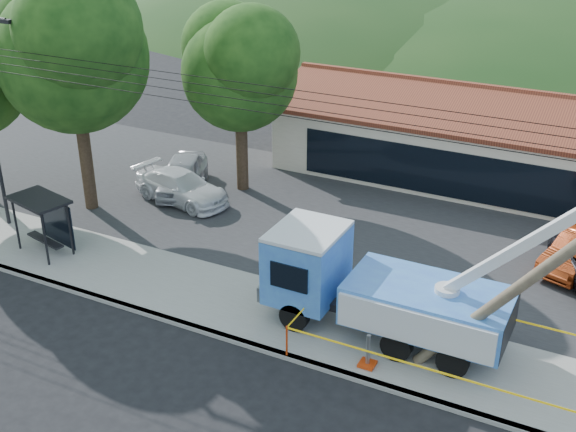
# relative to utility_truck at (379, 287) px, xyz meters

# --- Properties ---
(ground) EXTENTS (120.00, 120.00, 0.00)m
(ground) POSITION_rel_utility_truck_xyz_m (-3.02, -4.59, -1.83)
(ground) COLOR black
(ground) RESTS_ON ground
(curb) EXTENTS (60.00, 0.25, 0.15)m
(curb) POSITION_rel_utility_truck_xyz_m (-3.02, -2.49, -1.75)
(curb) COLOR gray
(curb) RESTS_ON ground
(sidewalk) EXTENTS (60.00, 4.00, 0.15)m
(sidewalk) POSITION_rel_utility_truck_xyz_m (-3.02, -0.59, -1.75)
(sidewalk) COLOR gray
(sidewalk) RESTS_ON ground
(parking_lot) EXTENTS (60.00, 12.00, 0.10)m
(parking_lot) POSITION_rel_utility_truck_xyz_m (-3.02, 7.41, -1.78)
(parking_lot) COLOR #28282B
(parking_lot) RESTS_ON ground
(strip_mall) EXTENTS (22.50, 8.53, 4.67)m
(strip_mall) POSITION_rel_utility_truck_xyz_m (0.98, 15.39, 0.06)
(strip_mall) COLOR beige
(strip_mall) RESTS_ON ground
(tree_west_near) EXTENTS (7.56, 6.72, 10.80)m
(tree_west_near) POSITION_rel_utility_truck_xyz_m (-15.02, 3.41, 5.70)
(tree_west_near) COLOR #332316
(tree_west_near) RESTS_ON ground
(tree_lot) EXTENTS (6.30, 5.60, 8.94)m
(tree_lot) POSITION_rel_utility_truck_xyz_m (-10.02, 8.41, 4.38)
(tree_lot) COLOR #332316
(tree_lot) RESTS_ON ground
(hill_west) EXTENTS (78.40, 56.00, 28.00)m
(hill_west) POSITION_rel_utility_truck_xyz_m (-18.02, 50.41, -1.83)
(hill_west) COLOR #153613
(hill_west) RESTS_ON ground
(utility_truck) EXTENTS (11.95, 4.24, 8.08)m
(utility_truck) POSITION_rel_utility_truck_xyz_m (0.00, 0.00, 0.00)
(utility_truck) COLOR black
(utility_truck) RESTS_ON ground
(leaning_pole) EXTENTS (6.39, 1.88, 8.02)m
(leaning_pole) POSITION_rel_utility_truck_xyz_m (5.08, -0.95, 2.64)
(leaning_pole) COLOR brown
(leaning_pole) RESTS_ON ground
(bus_shelter) EXTENTS (2.68, 1.99, 2.32)m
(bus_shelter) POSITION_rel_utility_truck_xyz_m (-13.66, -0.63, 0.02)
(bus_shelter) COLOR black
(bus_shelter) RESTS_ON ground
(caution_tape) EXTENTS (10.00, 3.70, 1.07)m
(caution_tape) POSITION_rel_utility_truck_xyz_m (2.94, -0.71, -0.89)
(caution_tape) COLOR red
(caution_tape) RESTS_ON ground
(car_silver) EXTENTS (3.58, 5.07, 1.60)m
(car_silver) POSITION_rel_utility_truck_xyz_m (-12.44, 6.91, -1.83)
(car_silver) COLOR #A8A8AF
(car_silver) RESTS_ON ground
(car_red) EXTENTS (2.77, 4.55, 1.41)m
(car_red) POSITION_rel_utility_truck_xyz_m (5.30, 7.57, -1.83)
(car_red) COLOR maroon
(car_red) RESTS_ON ground
(car_white) EXTENTS (5.17, 2.88, 1.42)m
(car_white) POSITION_rel_utility_truck_xyz_m (-11.76, 5.83, -1.83)
(car_white) COLOR white
(car_white) RESTS_ON ground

